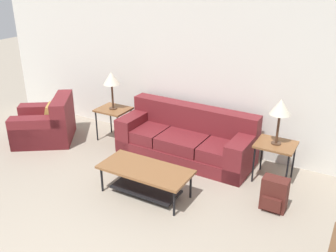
# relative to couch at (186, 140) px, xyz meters

# --- Properties ---
(wall_back) EXTENTS (8.93, 0.06, 2.60)m
(wall_back) POSITION_rel_couch_xyz_m (0.10, 0.54, 1.00)
(wall_back) COLOR silver
(wall_back) RESTS_ON ground_plane
(couch) EXTENTS (2.24, 0.89, 0.82)m
(couch) POSITION_rel_couch_xyz_m (0.00, 0.00, 0.00)
(couch) COLOR maroon
(couch) RESTS_ON ground_plane
(armchair) EXTENTS (1.33, 1.32, 0.80)m
(armchair) POSITION_rel_couch_xyz_m (-2.49, -0.66, -0.01)
(armchair) COLOR maroon
(armchair) RESTS_ON ground_plane
(coffee_table) EXTENTS (1.27, 0.59, 0.41)m
(coffee_table) POSITION_rel_couch_xyz_m (0.03, -1.29, 0.01)
(coffee_table) COLOR brown
(coffee_table) RESTS_ON ground_plane
(side_table_left) EXTENTS (0.56, 0.49, 0.59)m
(side_table_left) POSITION_rel_couch_xyz_m (-1.45, -0.03, 0.23)
(side_table_left) COLOR brown
(side_table_left) RESTS_ON ground_plane
(side_table_right) EXTENTS (0.56, 0.49, 0.59)m
(side_table_right) POSITION_rel_couch_xyz_m (1.45, -0.03, 0.23)
(side_table_right) COLOR brown
(side_table_right) RESTS_ON ground_plane
(table_lamp_left) EXTENTS (0.29, 0.29, 0.67)m
(table_lamp_left) POSITION_rel_couch_xyz_m (-1.45, -0.03, 0.83)
(table_lamp_left) COLOR #472D1E
(table_lamp_left) RESTS_ON side_table_left
(table_lamp_right) EXTENTS (0.29, 0.29, 0.67)m
(table_lamp_right) POSITION_rel_couch_xyz_m (1.45, -0.03, 0.83)
(table_lamp_right) COLOR #472D1E
(table_lamp_right) RESTS_ON side_table_right
(backpack) EXTENTS (0.33, 0.27, 0.45)m
(backpack) POSITION_rel_couch_xyz_m (1.66, -0.76, -0.08)
(backpack) COLOR #4C1E19
(backpack) RESTS_ON ground_plane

